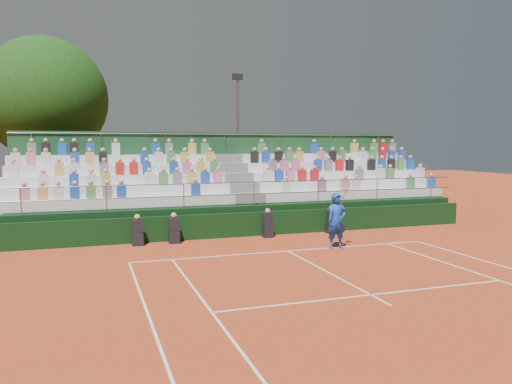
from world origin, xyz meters
name	(u,v)px	position (x,y,z in m)	size (l,w,h in m)	color
ground	(288,251)	(0.00, 0.00, 0.00)	(90.00, 90.00, 0.00)	#B7421E
courtside_wall	(258,224)	(0.00, 3.20, 0.50)	(20.00, 0.15, 1.00)	black
line_officials	(232,228)	(-1.28, 2.75, 0.48)	(8.50, 0.40, 1.19)	black
grandstand	(236,201)	(0.00, 6.44, 1.09)	(20.00, 5.20, 4.40)	black
tennis_player	(337,221)	(1.88, -0.11, 1.01)	(0.91, 0.51, 2.22)	#1741AF
tree_east	(45,99)	(-8.67, 12.95, 6.21)	(6.51, 6.51, 9.48)	#3C2616
floodlight_mast	(238,130)	(1.90, 12.48, 4.64)	(0.60, 0.25, 7.93)	gray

